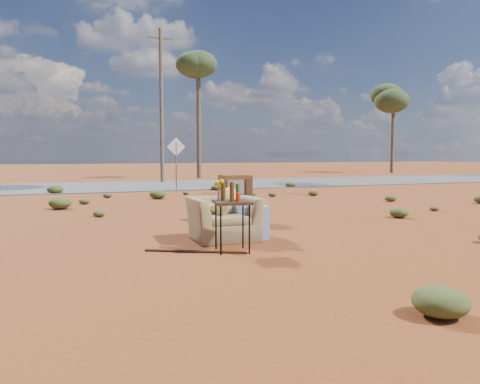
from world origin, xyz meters
name	(u,v)px	position (x,y,z in m)	size (l,w,h in m)	color
ground	(251,244)	(0.00, 0.00, 0.00)	(140.00, 140.00, 0.00)	brown
highway	(130,186)	(0.00, 15.00, 0.02)	(140.00, 7.00, 0.04)	#565659
armchair	(228,213)	(-0.19, 0.58, 0.47)	(1.36, 0.85, 1.00)	olive
tv_unit	(235,187)	(0.69, 2.64, 0.77)	(0.65, 0.53, 1.03)	black
side_table	(229,199)	(-0.51, -0.40, 0.81)	(0.62, 0.62, 1.09)	#3D2A16
rusty_bar	(195,251)	(-1.03, -0.32, 0.02)	(0.04, 0.04, 1.58)	#4C2814
road_sign	(176,154)	(1.50, 12.00, 1.50)	(0.78, 0.06, 2.19)	brown
eucalyptus_center	(198,74)	(5.00, 21.00, 6.43)	(3.20, 3.20, 7.60)	brown
eucalyptus_right	(393,99)	(22.00, 24.00, 5.94)	(3.20, 3.20, 7.10)	brown
utility_pole_center	(161,104)	(2.00, 17.50, 4.15)	(1.40, 0.20, 8.00)	brown
scrub_patch	(153,209)	(-0.82, 4.41, 0.14)	(17.49, 8.07, 0.33)	#485626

